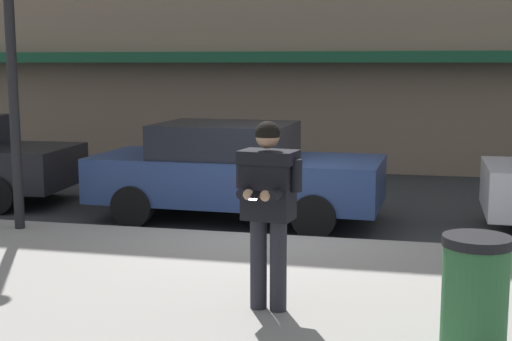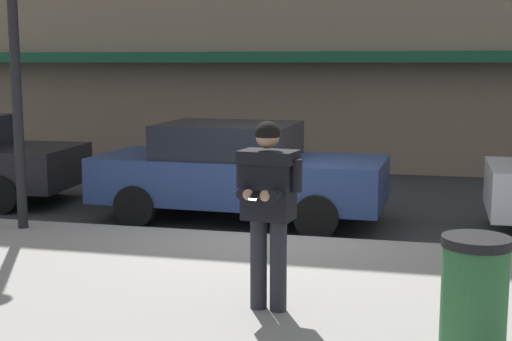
# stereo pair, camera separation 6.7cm
# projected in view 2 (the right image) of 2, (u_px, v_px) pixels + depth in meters

# --- Properties ---
(ground_plane) EXTENTS (80.00, 80.00, 0.00)m
(ground_plane) POSITION_uv_depth(u_px,v_px,m) (275.00, 240.00, 10.01)
(ground_plane) COLOR #2B2D30
(sidewalk) EXTENTS (32.00, 5.30, 0.14)m
(sidewalk) POSITION_uv_depth(u_px,v_px,m) (315.00, 308.00, 7.03)
(sidewalk) COLOR gray
(sidewalk) RESTS_ON ground
(curb_paint_line) EXTENTS (28.00, 0.12, 0.01)m
(curb_paint_line) POSITION_uv_depth(u_px,v_px,m) (347.00, 243.00, 9.83)
(curb_paint_line) COLOR silver
(curb_paint_line) RESTS_ON ground
(parked_sedan_mid) EXTENTS (4.57, 2.06, 1.54)m
(parked_sedan_mid) POSITION_uv_depth(u_px,v_px,m) (237.00, 171.00, 11.19)
(parked_sedan_mid) COLOR navy
(parked_sedan_mid) RESTS_ON ground
(man_texting_on_phone) EXTENTS (0.64, 0.62, 1.81)m
(man_texting_on_phone) POSITION_uv_depth(u_px,v_px,m) (268.00, 195.00, 6.63)
(man_texting_on_phone) COLOR #23232B
(man_texting_on_phone) RESTS_ON sidewalk
(street_lamp_post) EXTENTS (0.36, 0.36, 4.88)m
(street_lamp_post) POSITION_uv_depth(u_px,v_px,m) (13.00, 13.00, 9.73)
(street_lamp_post) COLOR black
(street_lamp_post) RESTS_ON sidewalk
(trash_bin) EXTENTS (0.55, 0.55, 0.98)m
(trash_bin) POSITION_uv_depth(u_px,v_px,m) (474.00, 296.00, 5.66)
(trash_bin) COLOR #2D6638
(trash_bin) RESTS_ON sidewalk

